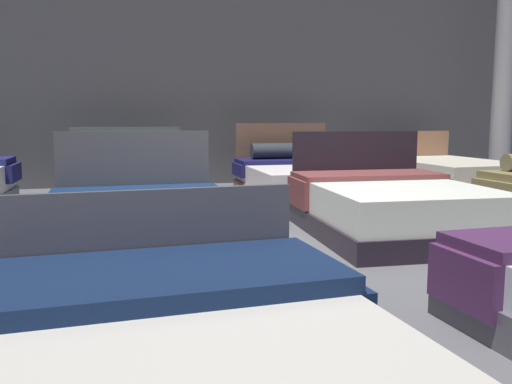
{
  "coord_description": "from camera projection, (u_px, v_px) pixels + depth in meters",
  "views": [
    {
      "loc": [
        -1.4,
        -4.53,
        1.11
      ],
      "look_at": [
        -0.12,
        0.36,
        0.42
      ],
      "focal_mm": 38.36,
      "sensor_mm": 36.0,
      "label": 1
    }
  ],
  "objects": [
    {
      "name": "bed_10",
      "position": [
        300.0,
        178.0,
        7.76
      ],
      "size": [
        1.61,
        2.14,
        1.02
      ],
      "rotation": [
        0.0,
        0.0,
        -0.01
      ],
      "color": "brown",
      "rests_on": "ground_plane"
    },
    {
      "name": "bed_1",
      "position": [
        187.0,
        377.0,
        1.91
      ],
      "size": [
        1.76,
        2.25,
        0.75
      ],
      "rotation": [
        0.0,
        0.0,
        0.06
      ],
      "color": "#53525B",
      "rests_on": "ground_plane"
    },
    {
      "name": "bed_5",
      "position": [
        142.0,
        225.0,
        4.6
      ],
      "size": [
        1.66,
        2.13,
        0.97
      ],
      "rotation": [
        0.0,
        0.0,
        0.02
      ],
      "color": "#4E4C52",
      "rests_on": "ground_plane"
    },
    {
      "name": "bed_6",
      "position": [
        391.0,
        208.0,
        5.18
      ],
      "size": [
        1.64,
        2.05,
        0.96
      ],
      "rotation": [
        0.0,
        0.0,
        -0.05
      ],
      "color": "black",
      "rests_on": "ground_plane"
    },
    {
      "name": "bed_11",
      "position": [
        449.0,
        175.0,
        8.39
      ],
      "size": [
        1.6,
        2.16,
        0.88
      ],
      "rotation": [
        0.0,
        0.0,
        0.05
      ],
      "color": "#9A694C",
      "rests_on": "ground_plane"
    },
    {
      "name": "showroom_back_wall",
      "position": [
        199.0,
        78.0,
        8.96
      ],
      "size": [
        18.0,
        0.06,
        3.5
      ],
      "primitive_type": "cube",
      "color": "#47474C",
      "rests_on": "ground_plane"
    },
    {
      "name": "support_pillar",
      "position": [
        504.0,
        80.0,
        9.42
      ],
      "size": [
        0.36,
        0.36,
        3.5
      ],
      "primitive_type": "cylinder",
      "color": "#99999E",
      "rests_on": "ground_plane"
    },
    {
      "name": "ground_plane",
      "position": [
        280.0,
        244.0,
        4.85
      ],
      "size": [
        18.0,
        18.0,
        0.02
      ],
      "primitive_type": "cube",
      "color": "#5B5B60"
    },
    {
      "name": "bed_9",
      "position": [
        130.0,
        184.0,
        7.21
      ],
      "size": [
        1.75,
        1.95,
        0.97
      ],
      "rotation": [
        0.0,
        0.0,
        0.01
      ],
      "color": "#4A5852",
      "rests_on": "ground_plane"
    }
  ]
}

